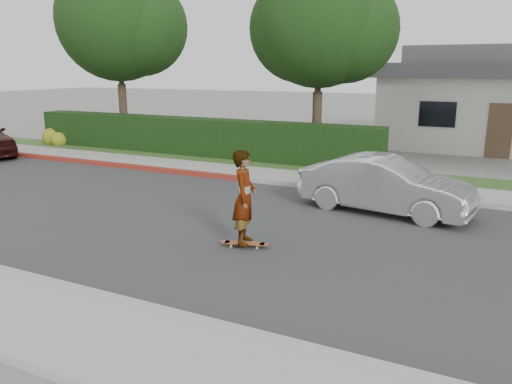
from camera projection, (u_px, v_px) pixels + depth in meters
ground at (133, 211)px, 12.17m from camera, size 120.00×120.00×0.00m
road at (133, 211)px, 12.17m from camera, size 60.00×8.00×0.01m
curb_far at (218, 176)px, 15.72m from camera, size 60.00×0.20×0.15m
curb_red_section at (98, 163)px, 17.86m from camera, size 12.00×0.21×0.15m
sidewalk_far at (232, 171)px, 16.51m from camera, size 60.00×1.60×0.12m
planting_strip at (254, 164)px, 17.90m from camera, size 60.00×1.60×0.10m
hedge at (192, 137)px, 19.54m from camera, size 15.00×1.00×1.50m
flowering_shrub at (55, 138)px, 22.24m from camera, size 1.40×1.00×0.90m
tree_left at (120, 24)px, 21.68m from camera, size 5.99×5.21×8.00m
tree_center at (321, 26)px, 18.34m from camera, size 5.66×4.84×7.44m
house at (509, 98)px, 22.16m from camera, size 10.60×8.60×4.30m
skateboard at (245, 243)px, 9.67m from camera, size 0.97×0.45×0.09m
skateboarder at (244, 198)px, 9.45m from camera, size 0.60×0.76×1.81m
car_silver at (385, 185)px, 11.91m from camera, size 4.23×1.99×1.34m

